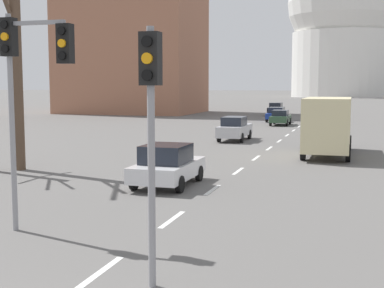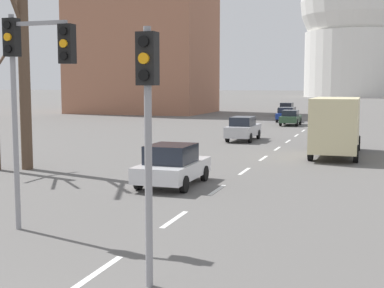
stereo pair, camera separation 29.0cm
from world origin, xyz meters
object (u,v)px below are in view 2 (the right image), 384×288
at_px(sedan_far_right, 287,114).
at_px(delivery_truck, 336,124).
at_px(sedan_near_right, 243,128).
at_px(traffic_signal_near_left, 31,68).
at_px(sedan_near_left, 291,117).
at_px(sedan_far_left, 172,165).
at_px(traffic_signal_centre_tall, 148,107).
at_px(sedan_mid_centre, 287,109).

xyz_separation_m(sedan_far_right, delivery_truck, (6.45, -26.43, 0.91)).
relative_size(sedan_near_right, delivery_truck, 0.62).
xyz_separation_m(traffic_signal_near_left, sedan_near_right, (0.02, 24.22, -3.39)).
bearing_deg(traffic_signal_near_left, sedan_near_right, 89.95).
relative_size(sedan_near_left, sedan_far_left, 1.03).
distance_m(sedan_near_left, sedan_far_left, 32.35).
bearing_deg(delivery_truck, sedan_near_left, 104.04).
xyz_separation_m(traffic_signal_centre_tall, traffic_signal_near_left, (-4.32, 2.65, 0.84)).
relative_size(traffic_signal_centre_tall, traffic_signal_near_left, 0.87).
bearing_deg(sedan_mid_centre, sedan_near_right, -87.21).
height_order(sedan_near_left, sedan_far_right, sedan_far_right).
distance_m(sedan_near_right, sedan_far_left, 17.16).
height_order(sedan_near_right, sedan_far_left, sedan_near_right).
distance_m(traffic_signal_centre_tall, sedan_far_right, 47.22).
distance_m(sedan_near_left, sedan_near_right, 15.27).
bearing_deg(traffic_signal_centre_tall, traffic_signal_near_left, 148.51).
bearing_deg(sedan_near_left, sedan_mid_centre, 99.46).
distance_m(sedan_near_right, sedan_mid_centre, 31.24).
relative_size(traffic_signal_near_left, sedan_far_right, 1.33).
height_order(traffic_signal_near_left, sedan_far_right, traffic_signal_near_left).
distance_m(traffic_signal_near_left, sedan_mid_centre, 55.55).
bearing_deg(sedan_near_left, sedan_far_right, 102.25).
bearing_deg(delivery_truck, sedan_far_right, 103.71).
height_order(sedan_mid_centre, sedan_far_left, sedan_mid_centre).
xyz_separation_m(sedan_near_left, sedan_mid_centre, (-2.66, 15.98, 0.08)).
xyz_separation_m(sedan_far_left, sedan_far_right, (-1.07, 37.21, 0.00)).
distance_m(sedan_near_left, sedan_mid_centre, 16.20).
bearing_deg(sedan_mid_centre, traffic_signal_near_left, -88.45).
bearing_deg(sedan_far_left, traffic_signal_centre_tall, -72.11).
bearing_deg(sedan_near_right, traffic_signal_near_left, -90.05).
distance_m(sedan_mid_centre, sedan_far_right, 11.23).
xyz_separation_m(sedan_near_left, delivery_truck, (5.39, -21.56, 0.95)).
distance_m(traffic_signal_centre_tall, sedan_near_left, 42.29).
bearing_deg(sedan_far_right, sedan_mid_centre, 98.22).
xyz_separation_m(traffic_signal_near_left, sedan_near_left, (1.17, 39.44, -3.47)).
bearing_deg(sedan_mid_centre, sedan_far_left, -86.83).
height_order(traffic_signal_centre_tall, sedan_near_left, traffic_signal_centre_tall).
xyz_separation_m(traffic_signal_centre_tall, delivery_truck, (2.23, 20.53, -1.68)).
height_order(traffic_signal_centre_tall, traffic_signal_near_left, traffic_signal_near_left).
distance_m(sedan_near_right, sedan_far_right, 20.09).
bearing_deg(sedan_near_right, delivery_truck, -44.12).
bearing_deg(delivery_truck, sedan_mid_centre, 102.11).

